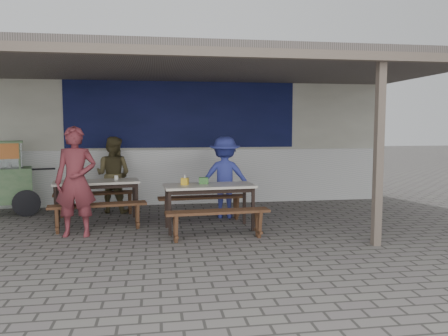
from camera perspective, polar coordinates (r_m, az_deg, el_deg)
ground at (r=6.92m, az=-2.23°, el=-8.85°), size 60.00×60.00×0.00m
back_wall at (r=10.27m, az=-4.55°, el=5.47°), size 9.00×1.28×3.50m
warung_roof at (r=7.67m, az=-2.96°, el=12.97°), size 9.00×4.21×2.81m
table_left at (r=8.06m, az=-16.30°, el=-2.19°), size 1.54×0.85×0.75m
bench_left_street at (r=7.46m, az=-16.12°, el=-5.33°), size 1.59×0.52×0.45m
bench_left_wall at (r=8.75m, az=-16.34°, el=-3.78°), size 1.59×0.52×0.45m
table_right at (r=7.22m, az=-1.96°, el=-2.81°), size 1.52×0.76×0.75m
bench_right_street at (r=6.61m, az=-0.80°, el=-6.47°), size 1.59×0.39×0.45m
bench_right_wall at (r=7.95m, az=-2.90°, el=-4.47°), size 1.59×0.39×0.45m
patron_street_side at (r=7.14m, az=-18.78°, el=-1.68°), size 0.65×0.44×1.72m
patron_wall_side at (r=8.97m, az=-14.27°, el=-0.84°), size 0.89×0.80×1.51m
patron_right_table at (r=8.17m, az=0.11°, el=-1.21°), size 1.07×0.73×1.52m
tissue_box at (r=7.23m, az=-5.14°, el=-1.75°), size 0.14×0.14×0.11m
donation_box at (r=7.33m, az=-2.68°, el=-1.66°), size 0.17×0.12×0.11m
condiment_jar at (r=8.12m, az=-13.90°, el=-1.22°), size 0.07×0.07×0.08m
condiment_bowl at (r=8.16m, az=-18.69°, el=-1.41°), size 0.22×0.22×0.05m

